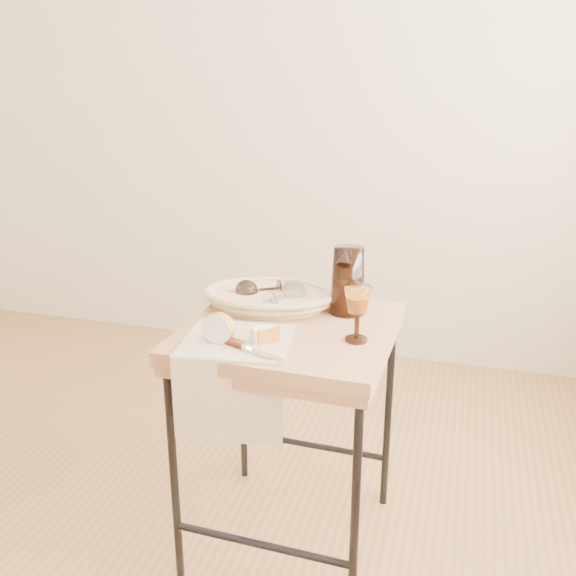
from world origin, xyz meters
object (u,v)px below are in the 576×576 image
(bread_basket, at_px, (269,299))
(pitcher, at_px, (348,281))
(goblet_lying_b, at_px, (284,296))
(apple_half, at_px, (220,326))
(table_knife, at_px, (249,348))
(wine_goblet, at_px, (357,314))
(goblet_lying_a, at_px, (261,290))
(tea_towel, at_px, (237,340))
(side_table, at_px, (290,437))

(bread_basket, relative_size, pitcher, 1.48)
(goblet_lying_b, height_order, apple_half, goblet_lying_b)
(table_knife, bearing_deg, wine_goblet, 55.10)
(goblet_lying_a, xyz_separation_m, apple_half, (-0.01, -0.31, -0.00))
(tea_towel, xyz_separation_m, goblet_lying_b, (0.06, 0.25, 0.05))
(wine_goblet, relative_size, table_knife, 0.75)
(goblet_lying_b, bearing_deg, side_table, -127.57)
(tea_towel, height_order, table_knife, table_knife)
(apple_half, bearing_deg, table_knife, -19.01)
(goblet_lying_a, relative_size, table_knife, 0.57)
(side_table, distance_m, wine_goblet, 0.50)
(wine_goblet, bearing_deg, pitcher, 107.99)
(goblet_lying_b, xyz_separation_m, wine_goblet, (0.25, -0.16, 0.03))
(pitcher, xyz_separation_m, apple_half, (-0.28, -0.32, -0.05))
(side_table, relative_size, wine_goblet, 4.74)
(pitcher, bearing_deg, goblet_lying_b, -170.92)
(side_table, bearing_deg, bread_basket, 129.87)
(tea_towel, relative_size, apple_half, 3.21)
(goblet_lying_a, bearing_deg, side_table, 102.92)
(bread_basket, height_order, table_knife, bread_basket)
(bread_basket, bearing_deg, wine_goblet, -38.40)
(goblet_lying_a, distance_m, apple_half, 0.31)
(pitcher, distance_m, table_knife, 0.41)
(goblet_lying_a, height_order, pitcher, pitcher)
(bread_basket, bearing_deg, pitcher, -2.41)
(pitcher, relative_size, wine_goblet, 1.56)
(tea_towel, distance_m, pitcher, 0.40)
(tea_towel, xyz_separation_m, pitcher, (0.24, 0.30, 0.10))
(side_table, relative_size, bread_basket, 2.05)
(bread_basket, height_order, apple_half, apple_half)
(side_table, relative_size, apple_half, 8.23)
(pitcher, height_order, wine_goblet, pitcher)
(bread_basket, relative_size, wine_goblet, 2.31)
(tea_towel, distance_m, table_knife, 0.08)
(pitcher, xyz_separation_m, table_knife, (-0.19, -0.36, -0.09))
(goblet_lying_b, bearing_deg, goblet_lying_a, 93.15)
(table_knife, bearing_deg, apple_half, -179.09)
(tea_towel, height_order, apple_half, apple_half)
(apple_half, bearing_deg, bread_basket, 85.47)
(wine_goblet, distance_m, apple_half, 0.37)
(table_knife, bearing_deg, goblet_lying_b, 113.39)
(tea_towel, distance_m, bread_basket, 0.28)
(bread_basket, xyz_separation_m, wine_goblet, (0.31, -0.18, 0.05))
(side_table, bearing_deg, goblet_lying_b, 115.65)
(tea_towel, relative_size, table_knife, 1.38)
(goblet_lying_b, relative_size, table_knife, 0.61)
(side_table, distance_m, bread_basket, 0.43)
(bread_basket, height_order, goblet_lying_b, goblet_lying_b)
(side_table, xyz_separation_m, goblet_lying_a, (-0.13, 0.14, 0.42))
(goblet_lying_a, relative_size, pitcher, 0.49)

